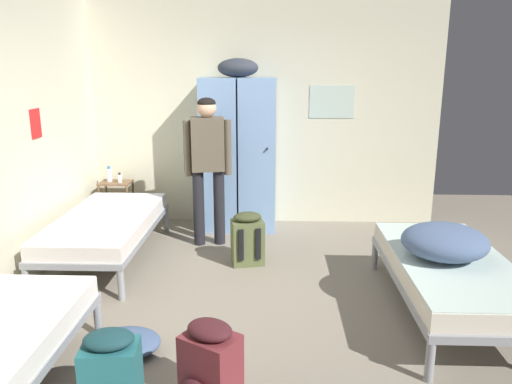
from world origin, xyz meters
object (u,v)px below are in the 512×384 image
bed_right (451,271)px  backpack_olive (247,239)px  locker_bank (239,151)px  bedding_heap (445,242)px  clothes_pile_denim (126,343)px  lotion_bottle (120,178)px  backpack_maroon (210,367)px  shelf_unit (117,199)px  water_bottle (109,175)px  bed_left_rear (106,225)px  backpack_teal (111,378)px  person_traveler (208,158)px

bed_right → backpack_olive: backpack_olive is taller
locker_bank → bedding_heap: 2.85m
backpack_olive → clothes_pile_denim: bearing=-114.8°
lotion_bottle → backpack_maroon: 3.74m
locker_bank → lotion_bottle: bearing=-179.4°
shelf_unit → water_bottle: (-0.08, 0.02, 0.31)m
bed_left_rear → backpack_teal: (0.82, -2.40, -0.12)m
person_traveler → water_bottle: 1.53m
locker_bank → backpack_teal: locker_bank is taller
water_bottle → shelf_unit: bearing=-14.0°
locker_bank → backpack_olive: bearing=-81.9°
backpack_maroon → shelf_unit: bearing=115.3°
backpack_olive → locker_bank: bearing=98.1°
bedding_heap → bed_right: bearing=-8.7°
bed_right → backpack_maroon: size_ratio=3.45×
backpack_olive → clothes_pile_denim: backpack_olive is taller
shelf_unit → bed_left_rear: bearing=-77.7°
clothes_pile_denim → backpack_maroon: bearing=-39.2°
locker_bank → person_traveler: 0.68m
bed_left_rear → bed_right: bearing=-18.5°
person_traveler → backpack_olive: (0.46, -0.56, -0.74)m
shelf_unit → lotion_bottle: lotion_bottle is taller
bed_right → clothes_pile_denim: bed_right is taller
backpack_olive → clothes_pile_denim: size_ratio=1.12×
backpack_teal → shelf_unit: bearing=106.8°
bed_right → backpack_teal: (-2.36, -1.33, -0.12)m
shelf_unit → bed_left_rear: (0.25, -1.15, 0.04)m
locker_bank → shelf_unit: (-1.56, 0.02, -0.62)m
clothes_pile_denim → bedding_heap: bearing=15.5°
water_bottle → person_traveler: bearing=-26.0°
water_bottle → backpack_teal: 3.77m
shelf_unit → person_traveler: person_traveler is taller
bed_left_rear → clothes_pile_denim: bed_left_rear is taller
locker_bank → backpack_teal: size_ratio=3.76×
bed_left_rear → backpack_olive: bearing=-1.5°
bed_left_rear → bedding_heap: bearing=-18.7°
person_traveler → clothes_pile_denim: bearing=-98.0°
shelf_unit → bed_left_rear: 1.18m
shelf_unit → clothes_pile_denim: (0.95, -2.87, -0.28)m
bedding_heap → lotion_bottle: 3.94m
locker_bank → backpack_olive: size_ratio=3.76×
backpack_teal → backpack_olive: same height
bedding_heap → backpack_teal: 2.68m
bed_left_rear → bed_right: 3.35m
water_bottle → lotion_bottle: size_ratio=1.55×
clothes_pile_denim → person_traveler: bearing=82.0°
locker_bank → backpack_maroon: 3.47m
bed_right → water_bottle: water_bottle is taller
bed_left_rear → backpack_maroon: bearing=-58.9°
person_traveler → bed_left_rear: bearing=-152.9°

